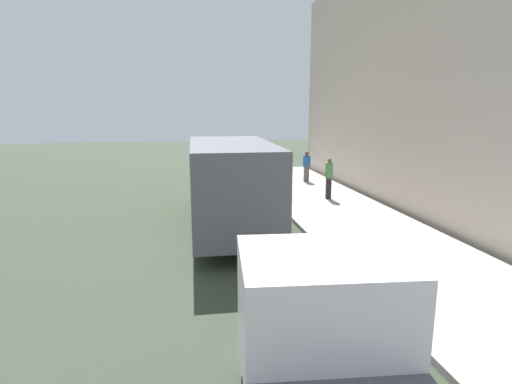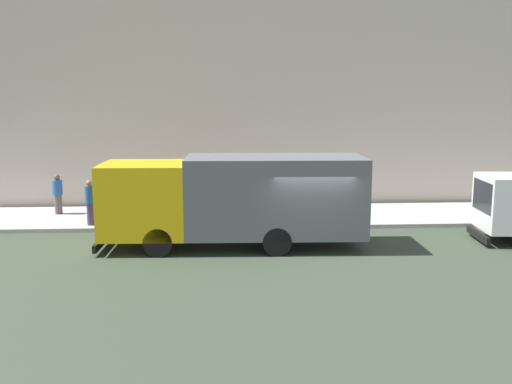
{
  "view_description": "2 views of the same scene",
  "coord_description": "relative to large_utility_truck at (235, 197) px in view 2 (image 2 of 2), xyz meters",
  "views": [
    {
      "loc": [
        -0.81,
        -11.33,
        4.04
      ],
      "look_at": [
        1.57,
        1.86,
        1.28
      ],
      "focal_mm": 28.75,
      "sensor_mm": 36.0,
      "label": 1
    },
    {
      "loc": [
        -17.31,
        2.76,
        4.9
      ],
      "look_at": [
        0.9,
        1.71,
        1.8
      ],
      "focal_mm": 39.38,
      "sensor_mm": 36.0,
      "label": 2
    }
  ],
  "objects": [
    {
      "name": "ground",
      "position": [
        -0.69,
        -2.41,
        -1.67
      ],
      "size": [
        80.0,
        80.0,
        0.0
      ],
      "primitive_type": "plane",
      "color": "#354030"
    },
    {
      "name": "sidewalk",
      "position": [
        4.42,
        -2.41,
        -1.6
      ],
      "size": [
        4.23,
        30.0,
        0.15
      ],
      "primitive_type": "cube",
      "color": "#ACA7A4",
      "rests_on": "ground"
    },
    {
      "name": "building_facade",
      "position": [
        7.03,
        -2.41,
        3.53
      ],
      "size": [
        0.5,
        30.0,
        10.4
      ],
      "primitive_type": "cube",
      "color": "beige",
      "rests_on": "ground"
    },
    {
      "name": "large_utility_truck",
      "position": [
        0.0,
        0.0,
        0.0
      ],
      "size": [
        2.7,
        8.65,
        3.0
      ],
      "rotation": [
        0.0,
        0.0,
        -0.03
      ],
      "color": "gold",
      "rests_on": "ground"
    },
    {
      "name": "pedestrian_walking",
      "position": [
        4.69,
        2.86,
        -0.56
      ],
      "size": [
        0.44,
        0.44,
        1.8
      ],
      "rotation": [
        0.0,
        0.0,
        0.44
      ],
      "color": "black",
      "rests_on": "sidewalk"
    },
    {
      "name": "pedestrian_standing",
      "position": [
        2.87,
        5.36,
        -0.62
      ],
      "size": [
        0.48,
        0.48,
        1.7
      ],
      "rotation": [
        0.0,
        0.0,
        2.59
      ],
      "color": "#433651",
      "rests_on": "sidewalk"
    },
    {
      "name": "pedestrian_third",
      "position": [
        5.01,
        7.15,
        -0.67
      ],
      "size": [
        0.51,
        0.51,
        1.63
      ],
      "rotation": [
        0.0,
        0.0,
        2.77
      ],
      "color": "#584C4A",
      "rests_on": "sidewalk"
    },
    {
      "name": "traffic_cone_orange",
      "position": [
        2.8,
        2.66,
        -1.22
      ],
      "size": [
        0.43,
        0.43,
        0.61
      ],
      "primitive_type": "cone",
      "color": "orange",
      "rests_on": "sidewalk"
    }
  ]
}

